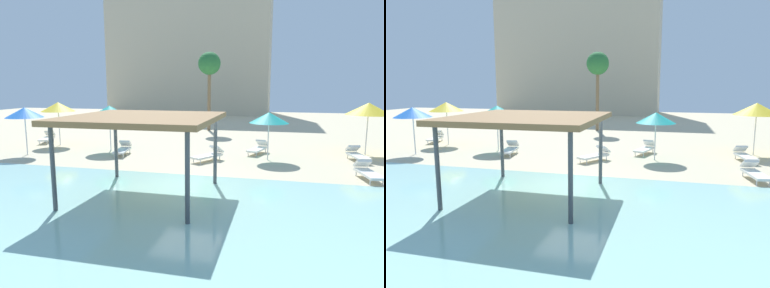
% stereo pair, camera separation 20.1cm
% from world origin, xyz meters
% --- Properties ---
extents(ground_plane, '(80.00, 80.00, 0.00)m').
position_xyz_m(ground_plane, '(0.00, 0.00, 0.00)').
color(ground_plane, beige).
extents(lagoon_water, '(44.00, 13.50, 0.04)m').
position_xyz_m(lagoon_water, '(0.00, -5.25, 0.02)').
color(lagoon_water, '#99D1C6').
rests_on(lagoon_water, ground).
extents(shade_pavilion, '(4.89, 4.89, 2.83)m').
position_xyz_m(shade_pavilion, '(-1.11, -1.63, 2.67)').
color(shade_pavilion, '#42474C').
rests_on(shade_pavilion, ground).
extents(beach_umbrella_teal_0, '(2.02, 2.02, 2.47)m').
position_xyz_m(beach_umbrella_teal_0, '(2.80, 5.73, 2.19)').
color(beach_umbrella_teal_0, silver).
rests_on(beach_umbrella_teal_0, ground).
extents(beach_umbrella_yellow_1, '(2.43, 2.43, 2.89)m').
position_xyz_m(beach_umbrella_yellow_1, '(8.07, 8.48, 2.56)').
color(beach_umbrella_yellow_1, silver).
rests_on(beach_umbrella_yellow_1, ground).
extents(beach_umbrella_yellow_2, '(2.14, 2.14, 2.77)m').
position_xyz_m(beach_umbrella_yellow_2, '(-10.52, 7.15, 2.47)').
color(beach_umbrella_yellow_2, silver).
rests_on(beach_umbrella_yellow_2, ground).
extents(beach_umbrella_teal_3, '(2.23, 2.23, 2.67)m').
position_xyz_m(beach_umbrella_teal_3, '(-6.36, 6.11, 2.36)').
color(beach_umbrella_teal_3, silver).
rests_on(beach_umbrella_teal_3, ground).
extents(beach_umbrella_blue_4, '(2.03, 2.03, 2.64)m').
position_xyz_m(beach_umbrella_blue_4, '(-10.32, 3.81, 2.36)').
color(beach_umbrella_blue_4, silver).
rests_on(beach_umbrella_blue_4, ground).
extents(lounge_chair_0, '(0.91, 1.97, 0.74)m').
position_xyz_m(lounge_chair_0, '(6.95, 2.75, 0.33)').
color(lounge_chair_0, white).
rests_on(lounge_chair_0, ground).
extents(lounge_chair_1, '(1.15, 1.99, 0.74)m').
position_xyz_m(lounge_chair_1, '(2.23, 7.27, 0.33)').
color(lounge_chair_1, white).
rests_on(lounge_chair_1, ground).
extents(lounge_chair_2, '(1.51, 1.93, 0.74)m').
position_xyz_m(lounge_chair_2, '(-0.10, 4.68, 0.33)').
color(lounge_chair_2, white).
rests_on(lounge_chair_2, ground).
extents(lounge_chair_3, '(1.18, 1.99, 0.74)m').
position_xyz_m(lounge_chair_3, '(-11.98, 7.84, 0.33)').
color(lounge_chair_3, white).
rests_on(lounge_chair_3, ground).
extents(lounge_chair_4, '(0.95, 1.98, 0.74)m').
position_xyz_m(lounge_chair_4, '(7.26, 6.57, 0.33)').
color(lounge_chair_4, white).
rests_on(lounge_chair_4, ground).
extents(lounge_chair_5, '(0.92, 1.97, 0.74)m').
position_xyz_m(lounge_chair_5, '(-5.11, 5.11, 0.33)').
color(lounge_chair_5, white).
rests_on(lounge_chair_5, ground).
extents(palm_tree_1, '(1.90, 1.90, 6.61)m').
position_xyz_m(palm_tree_1, '(-2.57, 16.84, 5.49)').
color(palm_tree_1, brown).
rests_on(palm_tree_1, ground).
extents(hotel_block_0, '(21.86, 8.39, 17.73)m').
position_xyz_m(hotel_block_0, '(-9.15, 36.22, 8.87)').
color(hotel_block_0, beige).
rests_on(hotel_block_0, ground).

